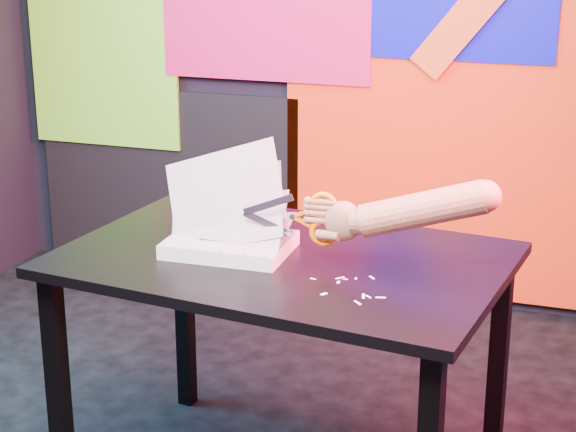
% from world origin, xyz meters
% --- Properties ---
extents(room, '(3.01, 3.01, 2.71)m').
position_xyz_m(room, '(0.00, 0.00, 1.35)').
color(room, black).
rests_on(room, ground).
extents(backdrop, '(2.88, 0.05, 2.08)m').
position_xyz_m(backdrop, '(0.06, 1.46, 0.96)').
color(backdrop, red).
rests_on(backdrop, ground).
extents(work_table, '(1.28, 0.93, 0.75)m').
position_xyz_m(work_table, '(0.38, -0.12, 0.66)').
color(work_table, black).
rests_on(work_table, ground).
extents(printout_stack, '(0.39, 0.26, 0.33)m').
position_xyz_m(printout_stack, '(0.23, -0.14, 0.78)').
color(printout_stack, silver).
rests_on(printout_stack, work_table).
extents(scissors, '(0.27, 0.02, 0.15)m').
position_xyz_m(scissors, '(0.49, -0.15, 0.87)').
color(scissors, '#AFB5CC').
rests_on(scissors, printout_stack).
extents(hand_forearm, '(0.50, 0.10, 0.20)m').
position_xyz_m(hand_forearm, '(0.73, -0.14, 0.92)').
color(hand_forearm, '#A67650').
rests_on(hand_forearm, work_table).
extents(paper_clippings, '(0.22, 0.20, 0.00)m').
position_xyz_m(paper_clippings, '(0.63, -0.31, 0.75)').
color(paper_clippings, white).
rests_on(paper_clippings, work_table).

